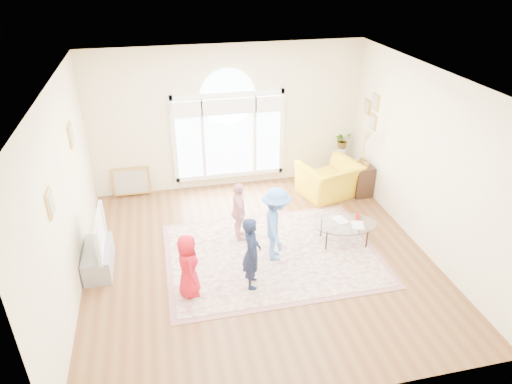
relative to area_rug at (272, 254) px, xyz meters
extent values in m
plane|color=brown|center=(-0.26, -0.04, -0.01)|extent=(6.00, 6.00, 0.00)
plane|color=beige|center=(-0.26, 2.96, 1.59)|extent=(6.00, 0.00, 6.00)
plane|color=beige|center=(-0.26, -3.04, 1.59)|extent=(6.00, 0.00, 6.00)
plane|color=beige|center=(-3.26, -0.04, 1.59)|extent=(0.00, 6.00, 6.00)
plane|color=beige|center=(2.74, -0.04, 1.59)|extent=(0.00, 6.00, 6.00)
plane|color=white|center=(-0.26, -0.04, 3.19)|extent=(6.00, 6.00, 0.00)
cube|color=white|center=(-0.26, 2.92, 0.24)|extent=(2.50, 0.08, 0.10)
cube|color=white|center=(-0.26, 2.92, 2.14)|extent=(2.50, 0.08, 0.10)
cube|color=white|center=(-1.48, 2.92, 1.19)|extent=(0.10, 0.08, 2.00)
cube|color=white|center=(0.96, 2.92, 1.19)|extent=(0.10, 0.08, 2.00)
cube|color=#C6E2FF|center=(-1.16, 2.92, 1.19)|extent=(0.55, 0.02, 1.80)
cube|color=#C6E2FF|center=(0.63, 2.92, 1.19)|extent=(0.55, 0.02, 1.80)
cube|color=#C6E2FF|center=(-0.26, 2.92, 1.19)|extent=(1.10, 0.02, 1.80)
cylinder|color=#C6E2FF|center=(-0.26, 2.92, 2.09)|extent=(1.20, 0.02, 1.20)
cube|color=white|center=(-0.85, 2.91, 1.19)|extent=(0.07, 0.04, 1.80)
cube|color=white|center=(0.32, 2.91, 1.19)|extent=(0.07, 0.04, 1.80)
cube|color=white|center=(-1.16, 2.84, 1.91)|extent=(0.65, 0.12, 0.35)
cube|color=white|center=(-0.26, 2.84, 1.91)|extent=(1.20, 0.12, 0.35)
cube|color=white|center=(0.63, 2.84, 1.91)|extent=(0.65, 0.12, 0.35)
cube|color=tan|center=(-3.24, 1.26, 2.09)|extent=(0.03, 0.34, 0.40)
cube|color=#ADA38E|center=(-3.22, 1.26, 2.09)|extent=(0.01, 0.28, 0.34)
cube|color=tan|center=(-3.24, -0.94, 1.99)|extent=(0.03, 0.30, 0.36)
cube|color=#ADA38E|center=(-3.22, -0.94, 1.99)|extent=(0.01, 0.24, 0.30)
cube|color=tan|center=(2.72, 2.01, 2.04)|extent=(0.03, 0.28, 0.34)
cube|color=#ADA38E|center=(2.70, 2.01, 2.04)|extent=(0.01, 0.22, 0.28)
cube|color=tan|center=(2.72, 2.01, 1.61)|extent=(0.03, 0.28, 0.34)
cube|color=#ADA38E|center=(2.70, 2.01, 1.61)|extent=(0.01, 0.22, 0.28)
cube|color=tan|center=(2.72, 2.36, 1.83)|extent=(0.03, 0.26, 0.32)
cube|color=#ADA38E|center=(2.70, 2.36, 1.83)|extent=(0.01, 0.20, 0.26)
cube|color=beige|center=(0.00, 0.00, 0.00)|extent=(3.60, 2.60, 0.02)
cube|color=#96615F|center=(0.00, 0.00, 0.00)|extent=(3.80, 2.80, 0.01)
cube|color=#909298|center=(-3.01, 0.26, 0.20)|extent=(0.45, 1.00, 0.42)
imported|color=black|center=(-3.01, 0.26, 0.73)|extent=(0.14, 1.09, 0.63)
cube|color=#60B4D5|center=(-2.92, 0.26, 0.73)|extent=(0.02, 0.90, 0.51)
ellipsoid|color=silver|center=(1.40, 0.09, 0.40)|extent=(1.28, 0.91, 0.02)
cylinder|color=black|center=(1.80, 0.26, 0.19)|extent=(0.03, 0.03, 0.40)
cylinder|color=black|center=(1.05, 0.35, 0.19)|extent=(0.03, 0.03, 0.40)
cylinder|color=black|center=(1.75, -0.17, 0.19)|extent=(0.03, 0.03, 0.40)
cylinder|color=black|center=(0.99, -0.08, 0.19)|extent=(0.03, 0.03, 0.40)
imported|color=#B2A58C|center=(1.24, 0.16, 0.42)|extent=(0.27, 0.33, 0.03)
imported|color=#B2A58C|center=(1.49, -0.01, 0.42)|extent=(0.29, 0.34, 0.02)
cylinder|color=red|center=(1.68, 0.16, 0.47)|extent=(0.07, 0.07, 0.12)
imported|color=yellow|center=(1.79, 1.91, 0.38)|extent=(1.44, 1.34, 0.78)
cube|color=black|center=(2.52, 1.82, 0.34)|extent=(0.40, 0.50, 0.70)
cylinder|color=black|center=(2.43, 1.71, 0.00)|extent=(0.20, 0.20, 0.02)
cylinder|color=#BF8F47|center=(2.43, 1.71, 0.67)|extent=(0.02, 0.02, 1.35)
cone|color=#CCB284|center=(2.43, 1.71, 1.39)|extent=(0.26, 0.26, 0.22)
cylinder|color=white|center=(2.44, 2.84, 0.34)|extent=(0.20, 0.20, 0.70)
imported|color=#33722D|center=(2.44, 2.84, 0.89)|extent=(0.43, 0.39, 0.41)
cube|color=tan|center=(-2.49, 2.86, -0.01)|extent=(0.80, 0.14, 0.62)
imported|color=red|center=(-1.55, -0.74, 0.55)|extent=(0.38, 0.55, 1.09)
imported|color=#151F3B|center=(-0.54, -0.74, 0.64)|extent=(0.36, 0.50, 1.26)
imported|color=#EEA6AA|center=(-0.48, 0.63, 0.59)|extent=(0.30, 0.69, 1.16)
imported|color=#4E83D6|center=(0.03, -0.09, 0.69)|extent=(0.64, 0.95, 1.36)
camera|label=1|loc=(-1.76, -6.51, 4.91)|focal=32.00mm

